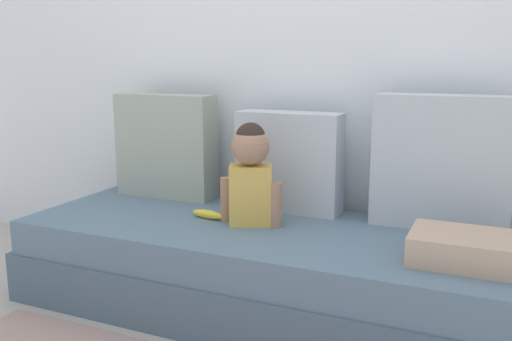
# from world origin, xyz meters

# --- Properties ---
(ground_plane) EXTENTS (12.00, 12.00, 0.00)m
(ground_plane) POSITION_xyz_m (0.00, 0.00, 0.00)
(ground_plane) COLOR #B2ADA3
(back_wall) EXTENTS (5.45, 0.10, 2.37)m
(back_wall) POSITION_xyz_m (0.00, 0.54, 1.19)
(back_wall) COLOR silver
(back_wall) RESTS_ON ground
(couch) EXTENTS (2.25, 0.81, 0.39)m
(couch) POSITION_xyz_m (0.00, 0.00, 0.19)
(couch) COLOR #495F70
(couch) RESTS_ON ground
(throw_pillow_left) EXTENTS (0.54, 0.16, 0.54)m
(throw_pillow_left) POSITION_xyz_m (-0.70, 0.31, 0.66)
(throw_pillow_left) COLOR #99A393
(throw_pillow_left) RESTS_ON couch
(throw_pillow_center) EXTENTS (0.51, 0.16, 0.48)m
(throw_pillow_center) POSITION_xyz_m (0.00, 0.31, 0.63)
(throw_pillow_center) COLOR #B2BCC6
(throw_pillow_center) RESTS_ON couch
(throw_pillow_right) EXTENTS (0.58, 0.16, 0.58)m
(throw_pillow_right) POSITION_xyz_m (0.70, 0.31, 0.68)
(throw_pillow_right) COLOR #B2BCC6
(throw_pillow_right) RESTS_ON couch
(toddler) EXTENTS (0.30, 0.20, 0.45)m
(toddler) POSITION_xyz_m (-0.07, 0.02, 0.63)
(toddler) COLOR gold
(toddler) RESTS_ON couch
(banana) EXTENTS (0.17, 0.07, 0.04)m
(banana) POSITION_xyz_m (-0.29, 0.01, 0.41)
(banana) COLOR yellow
(banana) RESTS_ON couch
(folded_blanket) EXTENTS (0.40, 0.28, 0.11)m
(folded_blanket) POSITION_xyz_m (0.84, -0.10, 0.44)
(folded_blanket) COLOR tan
(folded_blanket) RESTS_ON couch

